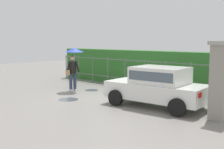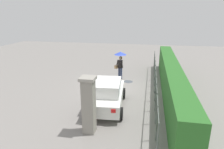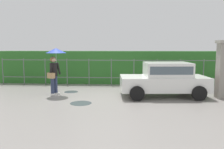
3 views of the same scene
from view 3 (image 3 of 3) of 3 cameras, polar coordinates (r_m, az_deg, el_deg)
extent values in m
plane|color=gray|center=(10.17, -1.95, -5.24)|extent=(40.00, 40.00, 0.00)
cube|color=white|center=(10.12, 12.76, -2.13)|extent=(3.82, 1.94, 0.60)
cube|color=white|center=(10.08, 13.68, 1.25)|extent=(2.01, 1.59, 0.60)
cube|color=#4C5B66|center=(10.08, 13.68, 1.36)|extent=(1.86, 1.60, 0.33)
cylinder|color=black|center=(9.13, 6.30, -4.77)|extent=(0.61, 0.23, 0.60)
cylinder|color=black|center=(10.77, 5.18, -2.95)|extent=(0.61, 0.23, 0.60)
cylinder|color=black|center=(9.77, 21.05, -4.43)|extent=(0.61, 0.23, 0.60)
cylinder|color=black|center=(11.31, 17.88, -2.78)|extent=(0.61, 0.23, 0.60)
cube|color=red|center=(10.20, 23.73, -1.63)|extent=(0.08, 0.20, 0.16)
cube|color=red|center=(11.20, 21.40, -0.80)|extent=(0.08, 0.20, 0.16)
cylinder|color=#2D3856|center=(10.60, -13.94, -2.58)|extent=(0.15, 0.15, 0.86)
cylinder|color=#2D3856|center=(10.47, -14.75, -2.72)|extent=(0.15, 0.15, 0.86)
cube|color=white|center=(10.62, -13.66, -4.69)|extent=(0.26, 0.10, 0.08)
cube|color=white|center=(10.49, -14.47, -4.86)|extent=(0.26, 0.10, 0.08)
cylinder|color=black|center=(10.44, -14.46, 1.25)|extent=(0.34, 0.34, 0.58)
sphere|color=#DBAD89|center=(10.40, -14.53, 3.61)|extent=(0.22, 0.22, 0.22)
sphere|color=olive|center=(10.43, -14.65, 3.72)|extent=(0.25, 0.25, 0.25)
cylinder|color=black|center=(10.52, -13.28, 1.49)|extent=(0.19, 0.24, 0.56)
cylinder|color=black|center=(10.23, -15.09, 1.28)|extent=(0.19, 0.24, 0.56)
cylinder|color=#B2B2B7|center=(10.39, -13.82, 3.15)|extent=(0.02, 0.02, 0.77)
cone|color=blue|center=(10.37, -13.90, 5.85)|extent=(0.90, 0.90, 0.21)
cube|color=tan|center=(10.20, -15.07, -0.25)|extent=(0.37, 0.31, 0.24)
cube|color=gray|center=(10.53, 26.20, 0.80)|extent=(0.48, 0.48, 2.30)
cylinder|color=#59605B|center=(14.35, -25.76, 0.68)|extent=(0.05, 0.05, 1.50)
cylinder|color=#59605B|center=(13.78, -21.27, 0.67)|extent=(0.05, 0.05, 1.50)
cylinder|color=#59605B|center=(13.30, -16.41, 0.65)|extent=(0.05, 0.05, 1.50)
cylinder|color=#59605B|center=(12.93, -11.24, 0.62)|extent=(0.05, 0.05, 1.50)
cylinder|color=#59605B|center=(12.66, -5.80, 0.59)|extent=(0.05, 0.05, 1.50)
cylinder|color=#59605B|center=(12.51, -0.19, 0.55)|extent=(0.05, 0.05, 1.50)
cylinder|color=#59605B|center=(12.49, 5.51, 0.51)|extent=(0.05, 0.05, 1.50)
cylinder|color=#59605B|center=(12.59, 11.17, 0.46)|extent=(0.05, 0.05, 1.50)
cylinder|color=#59605B|center=(12.80, 16.70, 0.40)|extent=(0.05, 0.05, 1.50)
cylinder|color=#59605B|center=(13.14, 21.99, 0.35)|extent=(0.05, 0.05, 1.50)
cube|color=#59605B|center=(12.46, -0.19, 3.61)|extent=(12.42, 0.03, 0.04)
cube|color=#59605B|center=(12.55, -0.18, -0.81)|extent=(12.42, 0.03, 0.04)
cube|color=#2D6B28|center=(13.40, 0.09, 1.84)|extent=(13.42, 0.90, 1.90)
cylinder|color=#4C545B|center=(8.84, -7.83, -7.17)|extent=(0.83, 0.83, 0.00)
cylinder|color=#4C545B|center=(11.09, -10.24, -4.31)|extent=(0.67, 0.67, 0.00)
camera|label=1|loc=(7.56, 84.80, 2.81)|focal=45.44mm
camera|label=2|loc=(16.51, 47.45, 13.97)|focal=31.97mm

